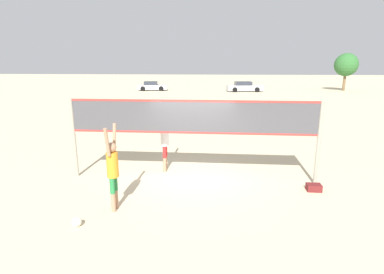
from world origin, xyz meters
TOP-DOWN VIEW (x-y plane):
  - ground_plane at (0.00, 0.00)m, footprint 200.00×200.00m
  - volleyball_net at (0.00, 0.00)m, footprint 7.61×0.11m
  - player_spiker at (-1.74, -2.17)m, footprint 0.28×0.71m
  - player_blocker at (-0.98, 0.73)m, footprint 0.28×0.71m
  - volleyball at (-2.33, -3.02)m, footprint 0.22×0.22m
  - gear_bag at (3.56, -0.55)m, footprint 0.40×0.28m
  - parked_car_near at (4.20, 31.98)m, footprint 4.89×2.31m
  - parked_car_mid at (-8.48, 32.62)m, footprint 4.23×2.40m
  - tree_left_cluster at (17.97, 34.59)m, footprint 3.09×3.09m

SIDE VIEW (x-z plane):
  - ground_plane at x=0.00m, z-range 0.00..0.00m
  - gear_bag at x=3.56m, z-range 0.00..0.20m
  - volleyball at x=-2.33m, z-range 0.00..0.22m
  - parked_car_mid at x=-8.48m, z-range -0.06..1.20m
  - parked_car_near at x=4.20m, z-range -0.06..1.27m
  - player_spiker at x=-1.74m, z-range 0.06..2.21m
  - player_blocker at x=-0.98m, z-range 0.06..2.26m
  - volleyball_net at x=0.00m, z-range 0.57..3.09m
  - tree_left_cluster at x=17.97m, z-range 0.96..6.01m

